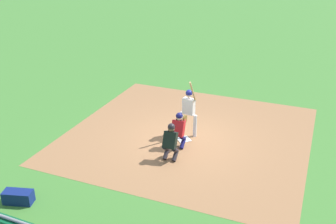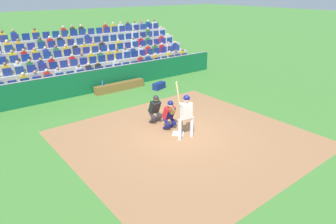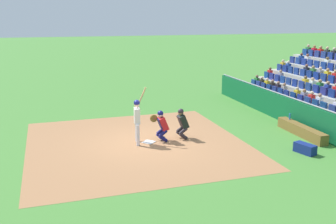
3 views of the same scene
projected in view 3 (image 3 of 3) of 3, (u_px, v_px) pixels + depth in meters
name	position (u px, v px, depth m)	size (l,w,h in m)	color
ground_plane	(149.00, 142.00, 15.59)	(160.00, 160.00, 0.00)	#478435
infield_dirt_patch	(136.00, 143.00, 15.45)	(8.62, 8.37, 0.01)	#A67149
home_plate_marker	(149.00, 142.00, 15.58)	(0.44, 0.44, 0.02)	white
batter_at_plate	(137.00, 117.00, 15.20)	(0.69, 0.58, 2.23)	silver
catcher_crouching	(161.00, 124.00, 15.58)	(0.47, 0.72, 1.30)	#161657
home_plate_umpire	(182.00, 122.00, 15.89)	(0.47, 0.47, 1.30)	#292229
dugout_wall	(300.00, 115.00, 17.34)	(16.51, 0.24, 1.29)	#0F5931
dugout_bench	(301.00, 130.00, 16.43)	(3.00, 0.40, 0.44)	brown
water_bottle_on_bench	(290.00, 116.00, 17.29)	(0.07, 0.07, 0.28)	blue
equipment_duffel_bag	(305.00, 148.00, 14.32)	(0.80, 0.36, 0.37)	navy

